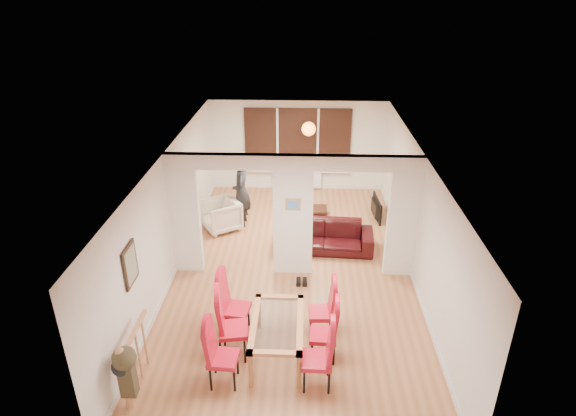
# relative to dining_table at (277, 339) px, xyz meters

# --- Properties ---
(floor) EXTENTS (5.00, 9.00, 0.01)m
(floor) POSITION_rel_dining_table_xyz_m (0.17, 2.56, -0.35)
(floor) COLOR #AD6E46
(floor) RESTS_ON ground
(room_walls) EXTENTS (5.00, 9.00, 2.60)m
(room_walls) POSITION_rel_dining_table_xyz_m (0.17, 2.56, 0.95)
(room_walls) COLOR silver
(room_walls) RESTS_ON floor
(divider_wall) EXTENTS (5.00, 0.18, 2.60)m
(divider_wall) POSITION_rel_dining_table_xyz_m (0.17, 2.56, 0.95)
(divider_wall) COLOR white
(divider_wall) RESTS_ON floor
(bay_window_blinds) EXTENTS (3.00, 0.08, 1.80)m
(bay_window_blinds) POSITION_rel_dining_table_xyz_m (0.17, 7.00, 1.15)
(bay_window_blinds) COLOR black
(bay_window_blinds) RESTS_ON room_walls
(radiator) EXTENTS (1.40, 0.08, 0.50)m
(radiator) POSITION_rel_dining_table_xyz_m (0.17, 6.96, -0.05)
(radiator) COLOR white
(radiator) RESTS_ON floor
(pendant_light) EXTENTS (0.36, 0.36, 0.36)m
(pendant_light) POSITION_rel_dining_table_xyz_m (0.47, 5.86, 1.80)
(pendant_light) COLOR orange
(pendant_light) RESTS_ON room_walls
(stair_newel) EXTENTS (0.40, 1.20, 1.10)m
(stair_newel) POSITION_rel_dining_table_xyz_m (-2.08, -0.64, 0.20)
(stair_newel) COLOR tan
(stair_newel) RESTS_ON floor
(wall_poster) EXTENTS (0.04, 0.52, 0.67)m
(wall_poster) POSITION_rel_dining_table_xyz_m (-2.30, 0.16, 1.25)
(wall_poster) COLOR gray
(wall_poster) RESTS_ON room_walls
(pillar_photo) EXTENTS (0.30, 0.03, 0.25)m
(pillar_photo) POSITION_rel_dining_table_xyz_m (0.17, 2.46, 1.25)
(pillar_photo) COLOR #4C8CD8
(pillar_photo) RESTS_ON divider_wall
(dining_table) EXTENTS (0.83, 1.47, 0.69)m
(dining_table) POSITION_rel_dining_table_xyz_m (0.00, 0.00, 0.00)
(dining_table) COLOR #A8673E
(dining_table) RESTS_ON floor
(dining_chair_la) EXTENTS (0.47, 0.47, 1.09)m
(dining_chair_la) POSITION_rel_dining_table_xyz_m (-0.78, -0.61, 0.20)
(dining_chair_la) COLOR #B11227
(dining_chair_la) RESTS_ON floor
(dining_chair_lb) EXTENTS (0.54, 0.54, 1.18)m
(dining_chair_lb) POSITION_rel_dining_table_xyz_m (-0.71, 0.01, 0.25)
(dining_chair_lb) COLOR #B11227
(dining_chair_lb) RESTS_ON floor
(dining_chair_lc) EXTENTS (0.53, 0.53, 1.16)m
(dining_chair_lc) POSITION_rel_dining_table_xyz_m (-0.75, 0.55, 0.24)
(dining_chair_lc) COLOR #B11227
(dining_chair_lc) RESTS_ON floor
(dining_chair_ra) EXTENTS (0.46, 0.46, 1.12)m
(dining_chair_ra) POSITION_rel_dining_table_xyz_m (0.63, -0.60, 0.21)
(dining_chair_ra) COLOR #B11227
(dining_chair_ra) RESTS_ON floor
(dining_chair_rb) EXTENTS (0.45, 0.45, 1.06)m
(dining_chair_rb) POSITION_rel_dining_table_xyz_m (0.74, -0.00, 0.19)
(dining_chair_rb) COLOR #B11227
(dining_chair_rb) RESTS_ON floor
(dining_chair_rc) EXTENTS (0.44, 0.44, 1.06)m
(dining_chair_rc) POSITION_rel_dining_table_xyz_m (0.72, 0.56, 0.19)
(dining_chair_rc) COLOR #B11227
(dining_chair_rc) RESTS_ON floor
(sofa) EXTENTS (2.26, 0.99, 0.64)m
(sofa) POSITION_rel_dining_table_xyz_m (0.86, 3.52, -0.02)
(sofa) COLOR black
(sofa) RESTS_ON floor
(armchair) EXTENTS (1.14, 1.15, 0.76)m
(armchair) POSITION_rel_dining_table_xyz_m (-1.65, 4.39, 0.04)
(armchair) COLOR beige
(armchair) RESTS_ON floor
(person) EXTENTS (0.68, 0.48, 1.80)m
(person) POSITION_rel_dining_table_xyz_m (-1.16, 4.66, 0.56)
(person) COLOR black
(person) RESTS_ON floor
(television) EXTENTS (0.96, 0.20, 0.55)m
(television) POSITION_rel_dining_table_xyz_m (2.17, 5.15, -0.07)
(television) COLOR black
(television) RESTS_ON floor
(coffee_table) EXTENTS (1.10, 0.75, 0.23)m
(coffee_table) POSITION_rel_dining_table_xyz_m (0.48, 5.19, -0.23)
(coffee_table) COLOR black
(coffee_table) RESTS_ON floor
(bottle) EXTENTS (0.06, 0.06, 0.25)m
(bottle) POSITION_rel_dining_table_xyz_m (0.23, 5.22, 0.01)
(bottle) COLOR #143F19
(bottle) RESTS_ON coffee_table
(bowl) EXTENTS (0.20, 0.20, 0.05)m
(bowl) POSITION_rel_dining_table_xyz_m (0.31, 5.20, -0.09)
(bowl) COLOR black
(bowl) RESTS_ON coffee_table
(shoes) EXTENTS (0.22, 0.23, 0.09)m
(shoes) POSITION_rel_dining_table_xyz_m (0.37, 2.08, -0.30)
(shoes) COLOR black
(shoes) RESTS_ON floor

